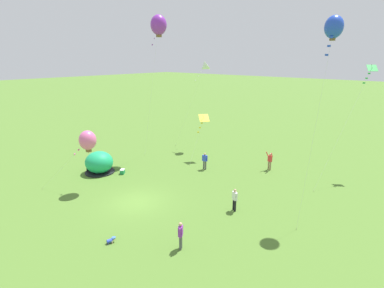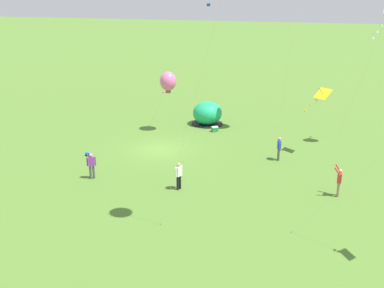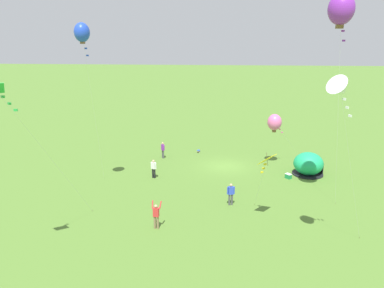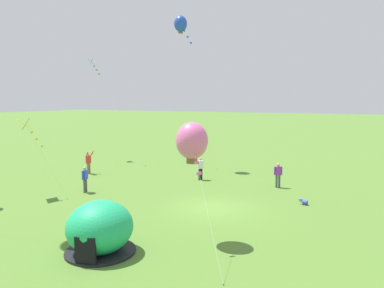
% 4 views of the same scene
% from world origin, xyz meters
% --- Properties ---
extents(ground_plane, '(300.00, 300.00, 0.00)m').
position_xyz_m(ground_plane, '(0.00, 0.00, 0.00)').
color(ground_plane, '#517A2D').
extents(popup_tent, '(2.81, 2.81, 2.10)m').
position_xyz_m(popup_tent, '(-7.66, 1.62, 1.00)').
color(popup_tent, '#1EAD6B').
rests_on(popup_tent, ground).
extents(cooler_box, '(0.62, 0.64, 0.44)m').
position_xyz_m(cooler_box, '(-5.69, 2.84, 0.22)').
color(cooler_box, '#1E8C4C').
rests_on(cooler_box, ground).
extents(toddler_crawling, '(0.34, 0.55, 0.32)m').
position_xyz_m(toddler_crawling, '(2.99, -4.41, 0.18)').
color(toddler_crawling, blue).
rests_on(toddler_crawling, ground).
extents(person_flying_kite, '(0.68, 0.50, 1.89)m').
position_xyz_m(person_flying_kite, '(4.49, 13.06, 1.00)').
color(person_flying_kite, '#8C7251').
rests_on(person_flying_kite, ground).
extents(person_center_field, '(0.55, 0.37, 1.72)m').
position_xyz_m(person_center_field, '(6.42, 3.80, 0.96)').
color(person_center_field, black).
rests_on(person_center_field, ground).
extents(person_strolling, '(0.41, 0.51, 1.72)m').
position_xyz_m(person_strolling, '(6.55, -2.07, 0.96)').
color(person_strolling, '#4C4C51').
rests_on(person_strolling, ground).
extents(person_watching_sky, '(0.58, 0.32, 1.72)m').
position_xyz_m(person_watching_sky, '(-0.45, 8.95, 0.96)').
color(person_watching_sky, '#4C4C51').
rests_on(person_watching_sky, ground).
extents(kite_blue, '(1.14, 3.94, 13.30)m').
position_xyz_m(kite_blue, '(10.62, 7.71, 12.59)').
color(kite_blue, silver).
rests_on(kite_blue, ground).
extents(kite_white, '(3.72, 3.11, 10.40)m').
position_xyz_m(kite_white, '(-5.75, 15.33, 9.66)').
color(kite_white, silver).
rests_on(kite_white, ground).
extents(kite_yellow, '(1.30, 3.53, 4.93)m').
position_xyz_m(kite_yellow, '(-2.67, 11.41, 4.39)').
color(kite_yellow, silver).
rests_on(kite_yellow, ground).
extents(kite_purple, '(2.27, 2.28, 14.95)m').
position_xyz_m(kite_purple, '(-7.03, 9.39, 13.95)').
color(kite_purple, silver).
rests_on(kite_purple, ground).
extents(kite_green, '(2.03, 7.84, 10.20)m').
position_xyz_m(kite_green, '(11.05, 17.91, 9.50)').
color(kite_green, silver).
rests_on(kite_green, ground).
extents(kite_pink, '(3.98, 3.49, 5.14)m').
position_xyz_m(kite_pink, '(-4.69, -0.99, 4.33)').
color(kite_pink, silver).
rests_on(kite_pink, ground).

